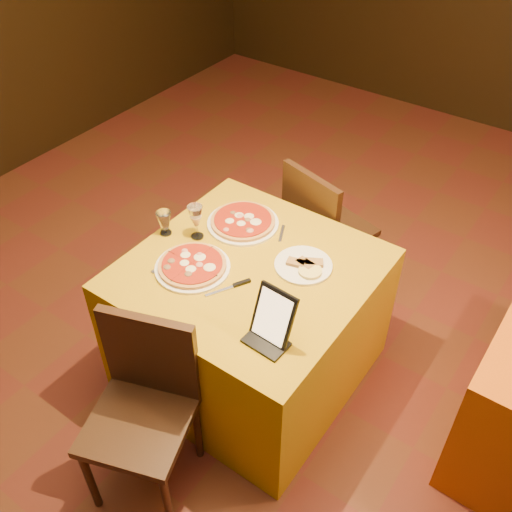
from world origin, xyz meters
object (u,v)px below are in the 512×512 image
Objects in this scene: wine_glass at (196,222)px; chair_main_near at (138,424)px; main_table at (250,321)px; pizza_far at (243,222)px; chair_main_far at (331,229)px; pizza_near at (192,266)px; water_glass at (165,223)px; tablet at (273,316)px.

chair_main_near is at bearing -67.28° from wine_glass.
pizza_far reaches higher than main_table.
chair_main_far is 2.55× the size of pizza_near.
chair_main_near is at bearing -56.88° from water_glass.
tablet is (0.33, -1.11, 0.41)m from chair_main_far.
pizza_near is at bearing -142.63° from main_table.
water_glass is (-0.50, 0.76, 0.36)m from chair_main_near.
chair_main_far reaches higher than water_glass.
tablet is at bearing -44.24° from pizza_far.
main_table is 0.82m from chair_main_far.
main_table is 0.66m from tablet.
pizza_far is at bearing 91.27° from pizza_near.
water_glass is at bearing 166.20° from tablet.
chair_main_far reaches higher than pizza_far.
main_table is 0.81m from chair_main_near.
tablet is at bearing -12.99° from pizza_near.
main_table is 4.51× the size of tablet.
tablet is (0.33, 0.51, 0.41)m from chair_main_near.
chair_main_far is at bearing 90.00° from main_table.
tablet reaches higher than pizza_far.
main_table is at bearing 141.67° from tablet.
pizza_far is (-0.22, -0.57, 0.31)m from chair_main_far.
chair_main_far reaches higher than pizza_near.
wine_glass reaches higher than main_table.
wine_glass is at bearing 124.55° from pizza_near.
water_glass is at bearing 156.16° from pizza_near.
pizza_near is 0.57m from tablet.
water_glass reaches higher than pizza_near.
pizza_near is 0.96× the size of pizza_far.
wine_glass is at bearing -120.40° from pizza_far.
chair_main_near is 2.46× the size of pizza_far.
chair_main_near reaches higher than pizza_far.
chair_main_far is 7.00× the size of water_glass.
chair_main_near is 0.98m from water_glass.
tablet is at bearing 38.22° from chair_main_near.
pizza_near is 1.88× the size of wine_glass.
chair_main_far is 1.05m from water_glass.
wine_glass is at bearing 93.49° from chair_main_near.
pizza_near is 0.41m from pizza_far.
wine_glass is (-0.35, 0.03, 0.47)m from main_table.
chair_main_far is 0.94m from wine_glass.
chair_main_far is at bearing 109.59° from tablet.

